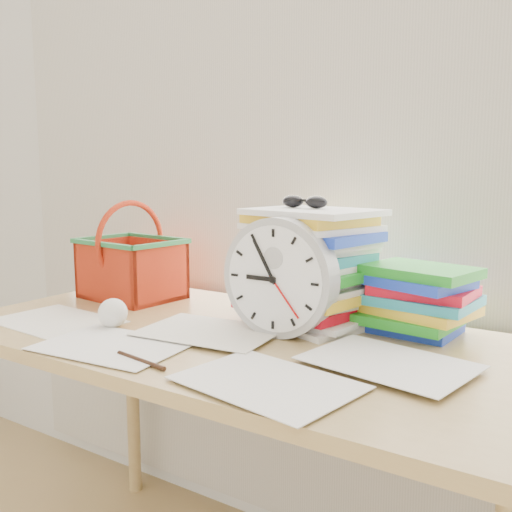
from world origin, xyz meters
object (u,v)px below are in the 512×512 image
Objects in this scene: basket at (131,251)px; desk at (235,365)px; clock at (280,277)px; paper_stack at (309,266)px; book_stack at (416,299)px.

desk is at bearing -11.12° from basket.
clock is at bearing 23.76° from desk.
paper_stack is 0.14m from clock.
clock is 1.01× the size of book_stack.
basket reaches higher than book_stack.
book_stack is 0.83m from basket.
paper_stack is at bearing 62.93° from desk.
clock is (0.00, -0.14, -0.01)m from paper_stack.
desk is 0.54m from basket.
basket is at bearing -176.29° from paper_stack.
clock is at bearing -142.79° from book_stack.
paper_stack reaches higher than basket.
basket is (-0.83, -0.09, 0.06)m from book_stack.
desk is 0.45m from book_stack.
book_stack is at bearing 37.21° from clock.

